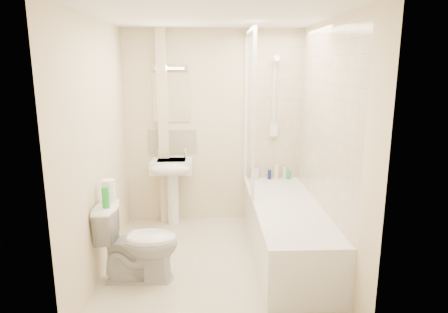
{
  "coord_description": "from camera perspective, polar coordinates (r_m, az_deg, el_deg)",
  "views": [
    {
      "loc": [
        -0.06,
        -3.71,
        1.97
      ],
      "look_at": [
        0.09,
        0.2,
        1.07
      ],
      "focal_mm": 32.0,
      "sensor_mm": 36.0,
      "label": 1
    }
  ],
  "objects": [
    {
      "name": "floor",
      "position": [
        4.2,
        -1.16,
        -15.04
      ],
      "size": [
        2.5,
        2.5,
        0.0
      ],
      "primitive_type": "plane",
      "color": "beige",
      "rests_on": "ground"
    },
    {
      "name": "wall_back",
      "position": [
        5.02,
        -1.47,
        4.11
      ],
      "size": [
        2.2,
        0.02,
        2.4
      ],
      "primitive_type": "cube",
      "color": "beige",
      "rests_on": "ground"
    },
    {
      "name": "wall_left",
      "position": [
        3.93,
        -17.52,
        1.05
      ],
      "size": [
        0.02,
        2.5,
        2.4
      ],
      "primitive_type": "cube",
      "color": "beige",
      "rests_on": "ground"
    },
    {
      "name": "wall_right",
      "position": [
        3.96,
        14.9,
        1.3
      ],
      "size": [
        0.02,
        2.5,
        2.4
      ],
      "primitive_type": "cube",
      "color": "beige",
      "rests_on": "ground"
    },
    {
      "name": "ceiling",
      "position": [
        3.73,
        -1.34,
        19.58
      ],
      "size": [
        2.2,
        2.5,
        0.02
      ],
      "primitive_type": "cube",
      "color": "white",
      "rests_on": "wall_back"
    },
    {
      "name": "tile_back",
      "position": [
        5.04,
        7.13,
        6.64
      ],
      "size": [
        0.7,
        0.01,
        1.75
      ],
      "primitive_type": "cube",
      "color": "beige",
      "rests_on": "wall_back"
    },
    {
      "name": "tile_right",
      "position": [
        4.11,
        14.12,
        4.94
      ],
      "size": [
        0.01,
        2.1,
        1.75
      ],
      "primitive_type": "cube",
      "color": "beige",
      "rests_on": "wall_right"
    },
    {
      "name": "pipe_boxing",
      "position": [
        4.99,
        -8.62,
        3.92
      ],
      "size": [
        0.12,
        0.12,
        2.4
      ],
      "primitive_type": "cube",
      "color": "beige",
      "rests_on": "ground"
    },
    {
      "name": "splashback",
      "position": [
        5.06,
        -7.37,
        2.12
      ],
      "size": [
        0.6,
        0.02,
        0.3
      ],
      "primitive_type": "cube",
      "color": "beige",
      "rests_on": "wall_back"
    },
    {
      "name": "mirror",
      "position": [
        4.98,
        -7.55,
        8.35
      ],
      "size": [
        0.46,
        0.01,
        0.6
      ],
      "primitive_type": "cube",
      "color": "white",
      "rests_on": "wall_back"
    },
    {
      "name": "strip_light",
      "position": [
        4.94,
        -7.71,
        12.6
      ],
      "size": [
        0.42,
        0.07,
        0.07
      ],
      "primitive_type": "cube",
      "color": "silver",
      "rests_on": "wall_back"
    },
    {
      "name": "bathtub",
      "position": [
        4.33,
        8.91,
        -10.07
      ],
      "size": [
        0.7,
        2.1,
        0.55
      ],
      "color": "white",
      "rests_on": "ground"
    },
    {
      "name": "shower_screen",
      "position": [
        4.56,
        3.64,
        6.37
      ],
      "size": [
        0.04,
        0.92,
        1.8
      ],
      "color": "white",
      "rests_on": "bathtub"
    },
    {
      "name": "shower_fixture",
      "position": [
        4.98,
        7.23,
        7.96
      ],
      "size": [
        0.1,
        0.16,
        0.99
      ],
      "color": "white",
      "rests_on": "wall_back"
    },
    {
      "name": "pedestal_sink",
      "position": [
        4.92,
        -7.48,
        -2.46
      ],
      "size": [
        0.5,
        0.47,
        0.96
      ],
      "color": "white",
      "rests_on": "ground"
    },
    {
      "name": "bottle_black_a",
      "position": [
        5.08,
        4.13,
        -2.38
      ],
      "size": [
        0.05,
        0.05,
        0.16
      ],
      "primitive_type": "cylinder",
      "color": "black",
      "rests_on": "bathtub"
    },
    {
      "name": "bottle_white_a",
      "position": [
        5.08,
        4.63,
        -2.51
      ],
      "size": [
        0.06,
        0.06,
        0.14
      ],
      "primitive_type": "cylinder",
      "color": "silver",
      "rests_on": "bathtub"
    },
    {
      "name": "bottle_blue",
      "position": [
        5.11,
        6.5,
        -2.58
      ],
      "size": [
        0.05,
        0.05,
        0.12
      ],
      "primitive_type": "cylinder",
      "color": "navy",
      "rests_on": "bathtub"
    },
    {
      "name": "bottle_cream",
      "position": [
        5.11,
        7.5,
        -2.25
      ],
      "size": [
        0.06,
        0.06,
        0.18
      ],
      "primitive_type": "cylinder",
      "color": "beige",
      "rests_on": "bathtub"
    },
    {
      "name": "bottle_white_b",
      "position": [
        5.14,
        8.64,
        -2.37
      ],
      "size": [
        0.05,
        0.05,
        0.15
      ],
      "primitive_type": "cylinder",
      "color": "silver",
      "rests_on": "bathtub"
    },
    {
      "name": "bottle_green",
      "position": [
        5.15,
        9.14,
        -2.63
      ],
      "size": [
        0.06,
        0.06,
        0.1
      ],
      "primitive_type": "cylinder",
      "color": "green",
      "rests_on": "bathtub"
    },
    {
      "name": "toilet",
      "position": [
        3.86,
        -12.11,
        -11.84
      ],
      "size": [
        0.43,
        0.74,
        0.74
      ],
      "primitive_type": "imported",
      "rotation": [
        0.0,
        0.0,
        1.56
      ],
      "color": "white",
      "rests_on": "ground"
    },
    {
      "name": "toilet_roll_lower",
      "position": [
        3.84,
        -16.12,
        -5.37
      ],
      "size": [
        0.12,
        0.12,
        0.11
      ],
      "primitive_type": "cylinder",
      "color": "white",
      "rests_on": "toilet"
    },
    {
      "name": "toilet_roll_upper",
      "position": [
        3.82,
        -16.19,
        -3.88
      ],
      "size": [
        0.12,
        0.12,
        0.09
      ],
      "primitive_type": "cylinder",
      "color": "white",
      "rests_on": "toilet_roll_lower"
    },
    {
      "name": "green_bottle",
      "position": [
        3.67,
        -16.56,
        -5.6
      ],
      "size": [
        0.06,
        0.06,
        0.19
      ],
      "primitive_type": "cylinder",
      "color": "green",
      "rests_on": "toilet"
    }
  ]
}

